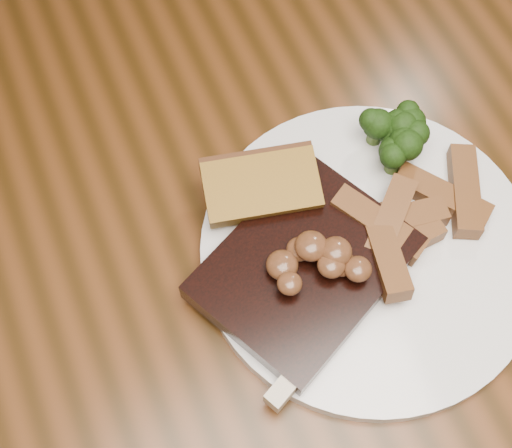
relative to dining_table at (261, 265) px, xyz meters
The scene contains 9 objects.
ground 0.66m from the dining_table, ahead, with size 4.50×4.50×0.00m, color #3A170D.
dining_table is the anchor object (origin of this frame).
plate 0.14m from the dining_table, 39.17° to the right, with size 0.30×0.30×0.01m, color silver.
steak 0.13m from the dining_table, 77.61° to the right, with size 0.17×0.13×0.03m, color black.
steak_bone 0.17m from the dining_table, 83.68° to the right, with size 0.16×0.02×0.02m, color beige.
mushroom_pile 0.16m from the dining_table, 70.20° to the right, with size 0.08×0.08×0.03m, color brown, non-canonical shape.
garlic_bread 0.12m from the dining_table, 69.12° to the left, with size 0.10×0.05×0.02m, color olive.
potato_wedges 0.18m from the dining_table, 25.32° to the right, with size 0.11×0.11×0.02m, color brown, non-canonical shape.
broccoli_cluster 0.19m from the dining_table, ahead, with size 0.08×0.08×0.04m, color #18360C, non-canonical shape.
Camera 1 is at (-0.11, -0.25, 1.34)m, focal length 50.00 mm.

